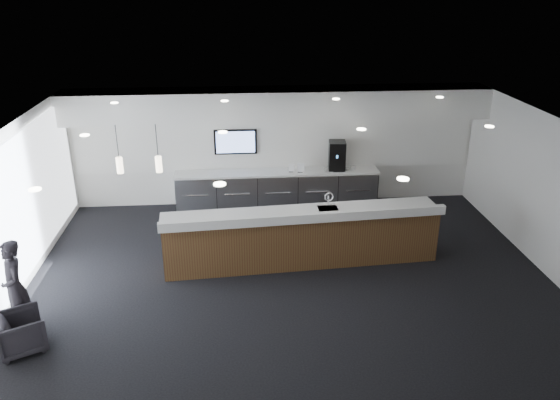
{
  "coord_description": "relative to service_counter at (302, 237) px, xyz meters",
  "views": [
    {
      "loc": [
        -0.96,
        -9.07,
        5.45
      ],
      "look_at": [
        -0.11,
        1.3,
        1.15
      ],
      "focal_mm": 35.0,
      "sensor_mm": 36.0,
      "label": 1
    }
  ],
  "objects": [
    {
      "name": "cup_4",
      "position": [
        1.06,
        2.87,
        0.42
      ],
      "size": [
        0.12,
        0.12,
        0.08
      ],
      "primitive_type": "imported",
      "rotation": [
        0.0,
        0.0,
        2.58
      ],
      "color": "white",
      "rests_on": "back_credenza"
    },
    {
      "name": "info_sign_right",
      "position": [
        0.3,
        2.8,
        0.49
      ],
      "size": [
        0.17,
        0.06,
        0.23
      ],
      "primitive_type": "cube",
      "rotation": [
        0.0,
        0.0,
        -0.21
      ],
      "color": "white",
      "rests_on": "back_credenza"
    },
    {
      "name": "cup_1",
      "position": [
        1.48,
        2.87,
        0.42
      ],
      "size": [
        0.13,
        0.13,
        0.08
      ],
      "primitive_type": "imported",
      "rotation": [
        0.0,
        0.0,
        0.65
      ],
      "color": "white",
      "rests_on": "back_credenza"
    },
    {
      "name": "back_wall",
      "position": [
        -0.28,
        3.29,
        0.93
      ],
      "size": [
        10.0,
        0.02,
        3.0
      ],
      "primitive_type": "cube",
      "color": "white",
      "rests_on": "ground"
    },
    {
      "name": "ground",
      "position": [
        -0.28,
        -0.71,
        -0.57
      ],
      "size": [
        10.0,
        10.0,
        0.0
      ],
      "primitive_type": "plane",
      "color": "black",
      "rests_on": "ground"
    },
    {
      "name": "cup_5",
      "position": [
        0.92,
        2.87,
        0.42
      ],
      "size": [
        0.1,
        0.1,
        0.08
      ],
      "primitive_type": "imported",
      "rotation": [
        0.0,
        0.0,
        3.23
      ],
      "color": "white",
      "rests_on": "back_credenza"
    },
    {
      "name": "left_wall",
      "position": [
        -5.28,
        -0.71,
        0.93
      ],
      "size": [
        0.02,
        8.0,
        3.0
      ],
      "primitive_type": "cube",
      "color": "white",
      "rests_on": "ground"
    },
    {
      "name": "armchair",
      "position": [
        -4.68,
        -2.44,
        -0.26
      ],
      "size": [
        0.92,
        0.91,
        0.63
      ],
      "primitive_type": "imported",
      "rotation": [
        0.0,
        0.0,
        2.04
      ],
      "color": "black",
      "rests_on": "ground"
    },
    {
      "name": "info_sign_left",
      "position": [
        0.07,
        2.85,
        0.48
      ],
      "size": [
        0.15,
        0.05,
        0.2
      ],
      "primitive_type": "cube",
      "rotation": [
        0.0,
        0.0,
        -0.21
      ],
      "color": "white",
      "rests_on": "back_credenza"
    },
    {
      "name": "pendant_right",
      "position": [
        -3.38,
        0.09,
        1.68
      ],
      "size": [
        0.12,
        0.12,
        0.3
      ],
      "primitive_type": "cylinder",
      "color": "beige",
      "rests_on": "ceiling"
    },
    {
      "name": "cup_2",
      "position": [
        1.34,
        2.87,
        0.42
      ],
      "size": [
        0.11,
        0.11,
        0.08
      ],
      "primitive_type": "imported",
      "rotation": [
        0.0,
        0.0,
        1.29
      ],
      "color": "white",
      "rests_on": "back_credenza"
    },
    {
      "name": "coffee_machine",
      "position": [
        1.22,
        2.99,
        0.73
      ],
      "size": [
        0.45,
        0.56,
        0.71
      ],
      "rotation": [
        0.0,
        0.0,
        -0.11
      ],
      "color": "black",
      "rests_on": "back_credenza"
    },
    {
      "name": "service_counter",
      "position": [
        0.0,
        0.0,
        0.0
      ],
      "size": [
        5.61,
        1.31,
        1.49
      ],
      "rotation": [
        0.0,
        0.0,
        0.07
      ],
      "color": "#502E1A",
      "rests_on": "ground"
    },
    {
      "name": "cup_3",
      "position": [
        1.2,
        2.87,
        0.42
      ],
      "size": [
        0.12,
        0.12,
        0.08
      ],
      "primitive_type": "imported",
      "rotation": [
        0.0,
        0.0,
        1.94
      ],
      "color": "white",
      "rests_on": "back_credenza"
    },
    {
      "name": "right_wall",
      "position": [
        4.72,
        -0.71,
        0.93
      ],
      "size": [
        0.02,
        8.0,
        3.0
      ],
      "primitive_type": "cube",
      "color": "white",
      "rests_on": "ground"
    },
    {
      "name": "lounge_guest",
      "position": [
        -4.88,
        -1.89,
        0.23
      ],
      "size": [
        0.63,
        0.7,
        1.61
      ],
      "primitive_type": "imported",
      "rotation": [
        0.0,
        0.0,
        -1.02
      ],
      "color": "black",
      "rests_on": "ground"
    },
    {
      "name": "window_blinds_wall",
      "position": [
        -5.24,
        -0.71,
        0.93
      ],
      "size": [
        0.04,
        7.36,
        2.55
      ],
      "primitive_type": "cube",
      "color": "silver",
      "rests_on": "left_wall"
    },
    {
      "name": "ceiling",
      "position": [
        -0.28,
        -0.71,
        2.43
      ],
      "size": [
        10.0,
        8.0,
        0.02
      ],
      "primitive_type": "cube",
      "color": "black",
      "rests_on": "back_wall"
    },
    {
      "name": "pendant_left",
      "position": [
        -2.68,
        0.09,
        1.68
      ],
      "size": [
        0.12,
        0.12,
        0.3
      ],
      "primitive_type": "cylinder",
      "color": "beige",
      "rests_on": "ceiling"
    },
    {
      "name": "back_credenza",
      "position": [
        -0.28,
        2.93,
        -0.1
      ],
      "size": [
        5.06,
        0.66,
        0.95
      ],
      "color": "#909398",
      "rests_on": "ground"
    },
    {
      "name": "soffit_bulkhead",
      "position": [
        -0.28,
        2.84,
        2.08
      ],
      "size": [
        10.0,
        0.9,
        0.7
      ],
      "primitive_type": "cube",
      "color": "white",
      "rests_on": "back_wall"
    },
    {
      "name": "cup_0",
      "position": [
        1.62,
        2.87,
        0.42
      ],
      "size": [
        0.09,
        0.09,
        0.08
      ],
      "primitive_type": "imported",
      "color": "white",
      "rests_on": "back_credenza"
    },
    {
      "name": "wall_tv",
      "position": [
        -1.28,
        3.2,
        1.08
      ],
      "size": [
        1.05,
        0.08,
        0.62
      ],
      "color": "black",
      "rests_on": "back_wall"
    },
    {
      "name": "alcove_panel",
      "position": [
        -0.28,
        3.26,
        1.03
      ],
      "size": [
        9.8,
        0.06,
        1.4
      ],
      "primitive_type": "cube",
      "color": "white",
      "rests_on": "back_wall"
    },
    {
      "name": "ceiling_can_lights",
      "position": [
        -0.28,
        -0.71,
        2.4
      ],
      "size": [
        7.0,
        5.0,
        0.02
      ],
      "primitive_type": null,
      "color": "white",
      "rests_on": "ceiling"
    }
  ]
}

